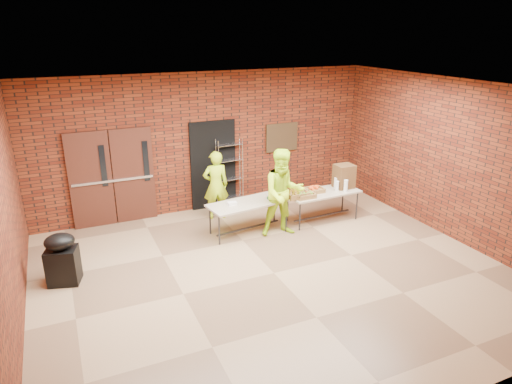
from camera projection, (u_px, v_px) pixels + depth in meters
room at (275, 188)px, 7.54m from camera, size 8.08×7.08×3.28m
double_doors at (113, 178)px, 9.83m from camera, size 1.78×0.12×2.10m
dark_doorway at (213, 165)px, 10.74m from camera, size 1.10×0.06×2.10m
bronze_plaque at (282, 137)px, 11.25m from camera, size 0.85×0.04×0.70m
wire_rack at (230, 173)px, 10.82m from camera, size 0.63×0.26×1.68m
table_left at (248, 205)px, 9.46m from camera, size 1.76×0.92×0.69m
table_right at (323, 194)px, 10.10m from camera, size 1.67×0.75×0.68m
basket_bananas at (297, 194)px, 9.77m from camera, size 0.49×0.38×0.15m
basket_oranges at (314, 190)px, 10.05m from camera, size 0.40×0.31×0.12m
basket_apples at (304, 195)px, 9.73m from camera, size 0.42×0.33×0.13m
muffin_tray at (277, 196)px, 9.64m from camera, size 0.43×0.43×0.11m
napkin_box at (232, 203)px, 9.29m from camera, size 0.18×0.12×0.06m
coffee_dispenser at (344, 176)px, 10.27m from camera, size 0.41×0.36×0.54m
cup_stack_front at (337, 186)px, 10.11m from camera, size 0.07×0.07×0.22m
cup_stack_mid at (346, 186)px, 10.07m from camera, size 0.09×0.09×0.27m
cup_stack_back at (336, 183)px, 10.25m from camera, size 0.09×0.09×0.26m
covered_grill at (62, 259)px, 7.65m from camera, size 0.59×0.54×0.90m
volunteer_woman at (216, 185)px, 10.18m from camera, size 0.61×0.44×1.57m
volunteer_man at (283, 193)px, 9.32m from camera, size 1.01×0.85×1.84m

